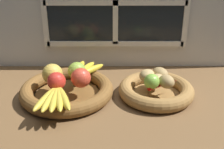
# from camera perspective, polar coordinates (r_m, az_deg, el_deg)

# --- Properties ---
(ground_plane) EXTENTS (1.40, 0.90, 0.03)m
(ground_plane) POSITION_cam_1_polar(r_m,az_deg,el_deg) (1.11, 0.91, -4.79)
(ground_plane) COLOR brown
(back_wall) EXTENTS (1.40, 0.05, 0.55)m
(back_wall) POSITION_cam_1_polar(r_m,az_deg,el_deg) (1.28, 0.83, 13.49)
(back_wall) COLOR silver
(back_wall) RESTS_ON ground_plane
(fruit_bowl_left) EXTENTS (0.36, 0.36, 0.05)m
(fruit_bowl_left) POSITION_cam_1_polar(r_m,az_deg,el_deg) (1.09, -9.20, -3.27)
(fruit_bowl_left) COLOR brown
(fruit_bowl_left) RESTS_ON ground_plane
(fruit_bowl_right) EXTENTS (0.29, 0.29, 0.05)m
(fruit_bowl_right) POSITION_cam_1_polar(r_m,az_deg,el_deg) (1.09, 9.20, -3.28)
(fruit_bowl_right) COLOR olive
(fruit_bowl_right) RESTS_ON ground_plane
(apple_red_right) EXTENTS (0.07, 0.07, 0.07)m
(apple_red_right) POSITION_cam_1_polar(r_m,az_deg,el_deg) (1.03, -6.36, -0.69)
(apple_red_right) COLOR #CC422D
(apple_red_right) RESTS_ON fruit_bowl_left
(apple_golden_left) EXTENTS (0.08, 0.08, 0.08)m
(apple_golden_left) POSITION_cam_1_polar(r_m,az_deg,el_deg) (1.08, -12.13, 0.15)
(apple_golden_left) COLOR gold
(apple_golden_left) RESTS_ON fruit_bowl_left
(apple_green_back) EXTENTS (0.07, 0.07, 0.07)m
(apple_green_back) POSITION_cam_1_polar(r_m,az_deg,el_deg) (1.09, -7.18, 0.74)
(apple_green_back) COLOR #8CAD3D
(apple_green_back) RESTS_ON fruit_bowl_left
(apple_red_front) EXTENTS (0.07, 0.07, 0.07)m
(apple_red_front) POSITION_cam_1_polar(r_m,az_deg,el_deg) (1.02, -11.33, -1.37)
(apple_red_front) COLOR red
(apple_red_front) RESTS_ON fruit_bowl_left
(banana_bunch_front) EXTENTS (0.14, 0.19, 0.03)m
(banana_bunch_front) POSITION_cam_1_polar(r_m,az_deg,el_deg) (0.96, -11.64, -4.71)
(banana_bunch_front) COLOR gold
(banana_bunch_front) RESTS_ON fruit_bowl_left
(banana_bunch_back) EXTENTS (0.13, 0.17, 0.03)m
(banana_bunch_back) POSITION_cam_1_polar(r_m,az_deg,el_deg) (1.16, -5.61, 1.04)
(banana_bunch_back) COLOR gold
(banana_bunch_back) RESTS_ON fruit_bowl_left
(potato_back) EXTENTS (0.08, 0.09, 0.05)m
(potato_back) POSITION_cam_1_polar(r_m,az_deg,el_deg) (1.11, 10.06, 0.18)
(potato_back) COLOR #A38451
(potato_back) RESTS_ON fruit_bowl_right
(potato_large) EXTENTS (0.08, 0.08, 0.04)m
(potato_large) POSITION_cam_1_polar(r_m,az_deg,el_deg) (1.07, 9.38, -0.98)
(potato_large) COLOR tan
(potato_large) RESTS_ON fruit_bowl_right
(potato_oblong) EXTENTS (0.08, 0.08, 0.05)m
(potato_oblong) POSITION_cam_1_polar(r_m,az_deg,el_deg) (1.08, 7.36, -0.17)
(potato_oblong) COLOR tan
(potato_oblong) RESTS_ON fruit_bowl_right
(potato_small) EXTENTS (0.08, 0.08, 0.05)m
(potato_small) POSITION_cam_1_polar(r_m,az_deg,el_deg) (1.04, 11.34, -1.46)
(potato_small) COLOR #A38451
(potato_small) RESTS_ON fruit_bowl_right
(lime_near) EXTENTS (0.06, 0.06, 0.06)m
(lime_near) POSITION_cam_1_polar(r_m,az_deg,el_deg) (1.02, 8.34, -1.45)
(lime_near) COLOR #7AAD3D
(lime_near) RESTS_ON fruit_bowl_right
(chili_pepper) EXTENTS (0.13, 0.09, 0.02)m
(chili_pepper) POSITION_cam_1_polar(r_m,az_deg,el_deg) (1.06, 10.71, -2.05)
(chili_pepper) COLOR red
(chili_pepper) RESTS_ON fruit_bowl_right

